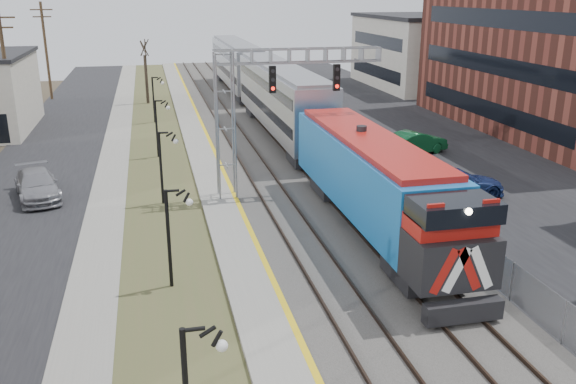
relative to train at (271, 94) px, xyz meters
name	(u,v)px	position (x,y,z in m)	size (l,w,h in m)	color
street_west	(37,176)	(-17.00, -10.53, -2.86)	(7.00, 120.00, 0.04)	black
sidewalk	(112,172)	(-12.50, -10.53, -2.84)	(2.00, 120.00, 0.08)	gray
grass_median	(160,169)	(-9.50, -10.53, -2.85)	(4.00, 120.00, 0.06)	#484F2A
platform	(206,165)	(-6.50, -10.53, -2.76)	(2.00, 120.00, 0.24)	gray
ballast_bed	(280,161)	(-1.50, -10.53, -2.78)	(8.00, 120.00, 0.20)	#595651
parking_lot	(443,152)	(10.50, -10.53, -2.86)	(16.00, 120.00, 0.04)	black
platform_edge	(219,162)	(-5.62, -10.53, -2.64)	(0.24, 120.00, 0.01)	gold
track_near	(251,160)	(-3.50, -10.53, -2.61)	(1.58, 120.00, 0.15)	#2D2119
track_far	(302,157)	(0.00, -10.53, -2.61)	(1.58, 120.00, 0.15)	#2D2119
train	(271,94)	(0.00, 0.00, 0.00)	(3.00, 63.05, 5.33)	#1669B9
signal_gantry	(257,98)	(-4.28, -17.53, 2.70)	(9.00, 1.07, 8.15)	gray
lampposts	(168,237)	(-9.50, -27.24, -0.88)	(0.14, 62.14, 4.00)	black
fence	(340,147)	(2.70, -10.53, -2.08)	(0.04, 120.00, 1.60)	gray
bare_trees	(23,122)	(-18.16, -6.61, -0.18)	(12.30, 42.30, 5.95)	#382D23
car_lot_d	(457,183)	(6.59, -19.88, -2.11)	(2.17, 5.33, 1.55)	navy
car_lot_e	(403,142)	(7.55, -10.01, -2.11)	(1.83, 4.55, 1.55)	slate
car_lot_f	(415,143)	(8.14, -10.73, -2.07)	(1.73, 4.96, 1.63)	#0E4824
car_street_b	(37,186)	(-16.25, -15.00, -2.13)	(2.12, 5.21, 1.51)	gray
car_lot_g	(330,113)	(5.65, 1.71, -2.16)	(1.71, 4.26, 1.45)	white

